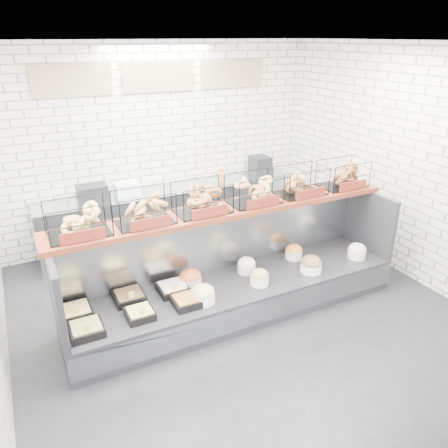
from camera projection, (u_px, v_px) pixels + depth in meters
ground at (249, 323)px, 5.03m from camera, size 5.50×5.50×0.00m
room_shell at (226, 136)px, 4.70m from camera, size 5.02×5.51×3.01m
display_case at (234, 285)px, 5.17m from camera, size 4.00×0.90×1.20m
bagel_shelf at (229, 196)px, 4.90m from camera, size 4.10×0.50×0.40m
prep_counter at (172, 215)px, 6.83m from camera, size 4.00×0.60×1.20m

